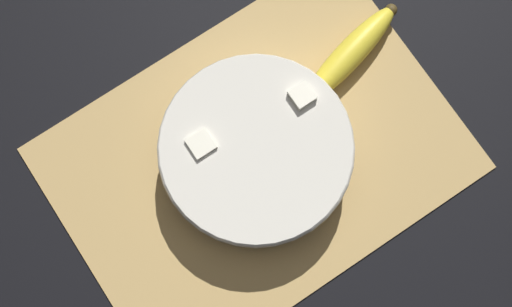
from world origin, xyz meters
TOP-DOWN VIEW (x-y plane):
  - ground_plane at (0.00, 0.00)m, footprint 6.00×6.00m
  - bamboo_mat_center at (-0.00, 0.00)m, footprint 0.52×0.37m
  - fruit_salad_bowl at (0.00, 0.00)m, footprint 0.25×0.25m
  - whole_banana at (-0.18, -0.05)m, footprint 0.18×0.08m

SIDE VIEW (x-z plane):
  - ground_plane at x=0.00m, z-range 0.00..0.00m
  - bamboo_mat_center at x=0.00m, z-range 0.00..0.01m
  - whole_banana at x=-0.18m, z-range 0.01..0.04m
  - fruit_salad_bowl at x=0.00m, z-range 0.01..0.08m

